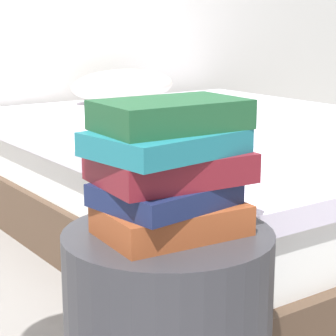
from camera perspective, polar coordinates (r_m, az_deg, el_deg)
The scene contains 6 objects.
bed at distance 2.64m, azimuth 5.10°, elevation -0.83°, with size 1.67×2.10×0.62m.
book_rust at distance 1.22m, azimuth 0.19°, elevation -4.59°, with size 0.26×0.18×0.06m, color #994723.
book_navy at distance 1.21m, azimuth -0.25°, elevation -2.31°, with size 0.23×0.19×0.04m, color #19234C.
book_maroon at distance 1.22m, azimuth 0.20°, elevation 0.13°, with size 0.28×0.20×0.06m, color maroon.
book_teal at distance 1.19m, azimuth -0.24°, elevation 2.28°, with size 0.27×0.20×0.04m, color #1E727F.
book_forest at distance 1.20m, azimuth 0.24°, elevation 4.74°, with size 0.27×0.17×0.06m, color #1E512D.
Camera 1 is at (-0.75, -0.91, 0.87)m, focal length 68.99 mm.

